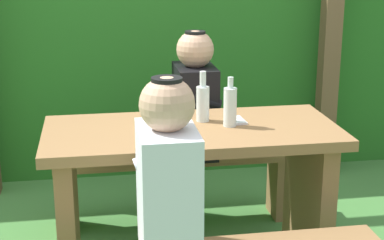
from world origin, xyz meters
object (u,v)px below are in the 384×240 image
at_px(cell_phone, 237,120).
at_px(person_black_coat, 195,99).
at_px(person_white_shirt, 168,176).
at_px(drinking_glass, 155,120).
at_px(picnic_table, 192,176).
at_px(bottle_right, 230,106).
at_px(bench_far, 176,174).
at_px(bottle_left, 203,102).

bearing_deg(cell_phone, person_black_coat, 100.05).
height_order(person_white_shirt, person_black_coat, same).
xyz_separation_m(drinking_glass, cell_phone, (0.41, 0.06, -0.04)).
distance_m(person_white_shirt, person_black_coat, 1.18).
bearing_deg(picnic_table, person_black_coat, 78.94).
height_order(person_black_coat, bottle_right, person_black_coat).
height_order(bench_far, drinking_glass, drinking_glass).
bearing_deg(bottle_right, person_white_shirt, -122.72).
bearing_deg(person_black_coat, picnic_table, -101.06).
height_order(picnic_table, bottle_left, bottle_left).
bearing_deg(person_black_coat, drinking_glass, -117.02).
height_order(drinking_glass, bottle_left, bottle_left).
xyz_separation_m(bottle_left, bottle_right, (0.11, -0.10, 0.00)).
distance_m(person_white_shirt, cell_phone, 0.77).
bearing_deg(cell_phone, drinking_glass, -175.11).
distance_m(drinking_glass, bottle_left, 0.27).
distance_m(drinking_glass, cell_phone, 0.42).
bearing_deg(cell_phone, bottle_right, -131.21).
bearing_deg(bottle_left, bottle_right, -41.24).
distance_m(person_black_coat, bottle_right, 0.58).
relative_size(person_black_coat, bottle_left, 2.89).
bearing_deg(bottle_right, cell_phone, 52.50).
bearing_deg(person_black_coat, person_white_shirt, -104.65).
height_order(picnic_table, person_black_coat, person_black_coat).
bearing_deg(person_white_shirt, cell_phone, 56.76).
bearing_deg(bottle_left, bench_far, 98.49).
xyz_separation_m(bench_far, bottle_left, (0.07, -0.47, 0.56)).
relative_size(drinking_glass, bottle_right, 0.37).
relative_size(picnic_table, bottle_right, 5.84).
relative_size(bench_far, bottle_right, 5.84).
bearing_deg(picnic_table, bench_far, 90.00).
xyz_separation_m(picnic_table, person_black_coat, (0.11, 0.57, 0.24)).
distance_m(person_black_coat, bottle_left, 0.48).
bearing_deg(bench_far, drinking_glass, -107.19).
relative_size(bench_far, cell_phone, 10.00).
bearing_deg(drinking_glass, picnic_table, -3.09).
height_order(bench_far, bottle_right, bottle_right).
bearing_deg(bottle_left, cell_phone, -11.22).
bearing_deg(person_white_shirt, drinking_glass, 88.79).
distance_m(bottle_right, cell_phone, 0.13).
bearing_deg(cell_phone, bench_far, 111.24).
height_order(person_white_shirt, drinking_glass, person_white_shirt).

